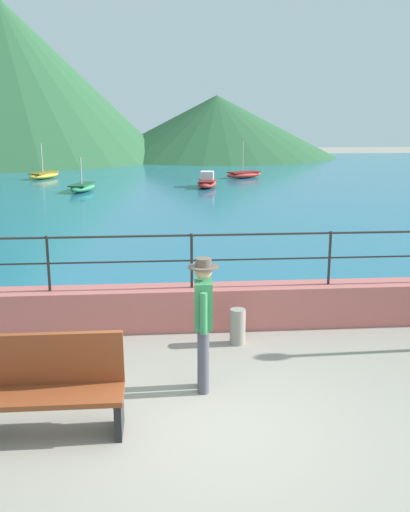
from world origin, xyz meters
The scene contains 13 objects.
ground_plane centered at (0.00, 0.00, 0.00)m, with size 120.00×120.00×0.00m, color gray.
promenade_wall centered at (0.00, 3.20, 0.35)m, with size 20.00×0.56×0.70m, color #BC605B.
railing centered at (0.00, 3.20, 1.34)m, with size 18.44×0.04×0.90m.
lake_water centered at (0.00, 25.84, 0.03)m, with size 64.00×44.32×0.06m, color #236B89.
hill_main centered at (-12.76, 43.17, 6.33)m, with size 26.34×26.34×12.66m, color #285633.
hill_secondary centered at (4.70, 44.62, 2.62)m, with size 20.78×20.78×5.24m, color #285633.
bench_main centered at (-1.80, 0.08, 0.56)m, with size 1.70×0.56×1.13m.
person_walking centered at (0.01, 0.93, 0.98)m, with size 0.38×0.57×1.75m.
bollard centered at (0.66, 2.42, 0.28)m, with size 0.24×0.24×0.56m, color gray.
boat_0 centered at (-6.84, 26.97, 0.26)m, with size 1.83×2.46×1.94m.
boat_1 centered at (-3.99, 21.06, 0.26)m, with size 1.34×2.43×1.57m.
boat_3 centered at (4.37, 26.42, 0.26)m, with size 2.46×1.86×2.05m.
boat_6 centered at (1.90, 22.22, 0.33)m, with size 1.23×2.41×0.76m.
Camera 1 is at (-0.54, -5.84, 3.43)m, focal length 40.20 mm.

